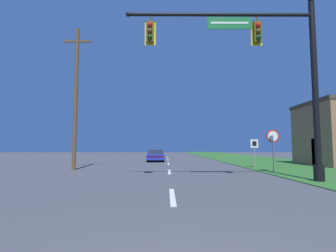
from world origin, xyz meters
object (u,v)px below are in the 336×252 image
Objects in this scene: signal_mast at (270,67)px; route_sign_post at (254,147)px; car_ahead at (156,156)px; stop_sign at (273,141)px; utility_pole_near at (76,95)px.

signal_mast is 8.62m from route_sign_post.
car_ahead is 12.10m from route_sign_post.
stop_sign is (7.55, -12.78, 1.26)m from car_ahead.
route_sign_post is at bearing 6.80° from utility_pole_near.
stop_sign is 0.26× the size of utility_pole_near.
signal_mast reaches higher than route_sign_post.
route_sign_post is (0.02, 3.39, -0.34)m from stop_sign.
signal_mast reaches higher than stop_sign.
route_sign_post is 13.10m from utility_pole_near.
car_ahead is at bearing 128.84° from route_sign_post.
utility_pole_near is (-12.54, -1.50, 3.47)m from route_sign_post.
utility_pole_near is (-12.52, 1.89, 3.13)m from stop_sign.
stop_sign is 3.40m from route_sign_post.
utility_pole_near is at bearing -173.20° from route_sign_post.
route_sign_post is 0.21× the size of utility_pole_near.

